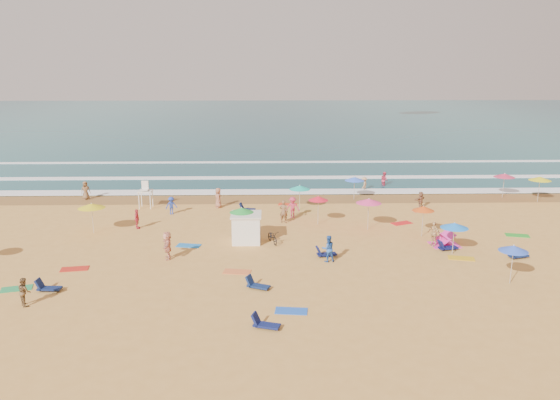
{
  "coord_description": "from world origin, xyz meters",
  "views": [
    {
      "loc": [
        0.7,
        -38.47,
        12.68
      ],
      "look_at": [
        1.72,
        6.0,
        1.5
      ],
      "focal_mm": 35.0,
      "sensor_mm": 36.0,
      "label": 1
    }
  ],
  "objects": [
    {
      "name": "wet_sand",
      "position": [
        0.0,
        12.5,
        0.01
      ],
      "size": [
        220.0,
        220.0,
        0.0
      ],
      "primitive_type": "plane",
      "color": "olive",
      "rests_on": "ground"
    },
    {
      "name": "bicycle",
      "position": [
        1.02,
        -0.81,
        0.47
      ],
      "size": [
        1.17,
        1.89,
        0.94
      ],
      "primitive_type": "imported",
      "rotation": [
        0.0,
        0.0,
        0.33
      ],
      "color": "black",
      "rests_on": "ground"
    },
    {
      "name": "beachgoers",
      "position": [
        -1.27,
        3.99,
        0.83
      ],
      "size": [
        41.79,
        29.82,
        2.14
      ],
      "color": "brown",
      "rests_on": "ground"
    },
    {
      "name": "beach_umbrellas",
      "position": [
        3.55,
        1.74,
        2.13
      ],
      "size": [
        60.27,
        28.88,
        0.75
      ],
      "color": "#15B0A2",
      "rests_on": "ground"
    },
    {
      "name": "surf_foam",
      "position": [
        0.0,
        21.32,
        0.1
      ],
      "size": [
        200.0,
        18.7,
        0.05
      ],
      "color": "white",
      "rests_on": "ground"
    },
    {
      "name": "ground",
      "position": [
        0.0,
        0.0,
        0.0
      ],
      "size": [
        220.0,
        220.0,
        0.0
      ],
      "primitive_type": "plane",
      "color": "gold",
      "rests_on": "ground"
    },
    {
      "name": "cabana_roof",
      "position": [
        -0.88,
        -0.51,
        2.06
      ],
      "size": [
        2.2,
        2.2,
        0.12
      ],
      "primitive_type": "cube",
      "color": "silver",
      "rests_on": "cabana"
    },
    {
      "name": "loungers",
      "position": [
        6.88,
        -3.46,
        0.17
      ],
      "size": [
        44.93,
        22.8,
        0.34
      ],
      "color": "#0E1C4A",
      "rests_on": "ground"
    },
    {
      "name": "towels",
      "position": [
        3.19,
        -1.64,
        0.01
      ],
      "size": [
        35.34,
        23.42,
        0.03
      ],
      "color": "red",
      "rests_on": "ground"
    },
    {
      "name": "popup_tents",
      "position": [
        21.06,
        0.62,
        0.6
      ],
      "size": [
        17.45,
        6.11,
        1.2
      ],
      "color": "#F035AD",
      "rests_on": "ground"
    },
    {
      "name": "cabana",
      "position": [
        -0.88,
        -0.51,
        1.0
      ],
      "size": [
        2.0,
        2.0,
        2.0
      ],
      "primitive_type": "cube",
      "color": "white",
      "rests_on": "ground"
    },
    {
      "name": "lifeguard_stand",
      "position": [
        -10.28,
        9.36,
        1.05
      ],
      "size": [
        1.2,
        1.2,
        2.1
      ],
      "primitive_type": null,
      "color": "white",
      "rests_on": "ground"
    },
    {
      "name": "ocean",
      "position": [
        0.0,
        84.0,
        0.0
      ],
      "size": [
        220.0,
        140.0,
        0.18
      ],
      "primitive_type": "cube",
      "color": "#0C4756",
      "rests_on": "ground"
    }
  ]
}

